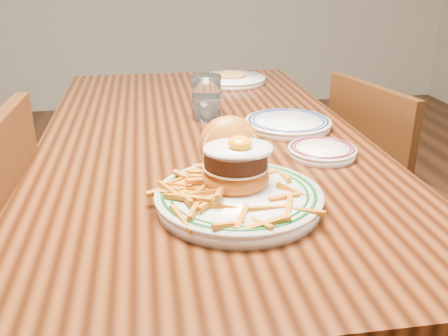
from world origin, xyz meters
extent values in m
cube|color=black|center=(0.00, 0.00, 0.72)|extent=(0.85, 1.60, 0.05)
cylinder|color=black|center=(-0.36, 0.74, 0.35)|extent=(0.07, 0.07, 0.70)
cylinder|color=black|center=(0.36, 0.74, 0.35)|extent=(0.07, 0.07, 0.70)
cube|color=#3F1E0D|center=(-0.44, -0.27, 0.67)|extent=(0.04, 0.42, 0.45)
cylinder|color=#3F1E0D|center=(-0.44, -0.09, 0.20)|extent=(0.04, 0.04, 0.41)
cube|color=#3F1E0D|center=(0.69, 0.13, 0.40)|extent=(0.47, 0.47, 0.04)
cube|color=#3F1E0D|center=(0.52, 0.09, 0.63)|extent=(0.12, 0.39, 0.42)
cylinder|color=#3F1E0D|center=(0.82, 0.33, 0.19)|extent=(0.04, 0.04, 0.38)
cylinder|color=#3F1E0D|center=(0.49, 0.25, 0.19)|extent=(0.04, 0.04, 0.38)
cylinder|color=#3F1E0D|center=(0.56, -0.08, 0.19)|extent=(0.04, 0.04, 0.38)
cylinder|color=white|center=(0.02, -0.44, 0.76)|extent=(0.31, 0.31, 0.02)
cylinder|color=white|center=(0.02, -0.44, 0.78)|extent=(0.32, 0.32, 0.01)
torus|color=#0D4B17|center=(0.02, -0.44, 0.78)|extent=(0.29, 0.29, 0.01)
torus|color=#0D4B17|center=(0.02, -0.44, 0.78)|extent=(0.26, 0.26, 0.01)
ellipsoid|color=#A95015|center=(0.02, -0.40, 0.80)|extent=(0.13, 0.13, 0.06)
cylinder|color=#D2B283|center=(0.02, -0.40, 0.82)|extent=(0.13, 0.13, 0.00)
cylinder|color=black|center=(0.02, -0.40, 0.84)|extent=(0.12, 0.12, 0.03)
ellipsoid|color=white|center=(0.02, -0.40, 0.85)|extent=(0.13, 0.11, 0.01)
ellipsoid|color=orange|center=(0.02, -0.40, 0.87)|extent=(0.05, 0.05, 0.03)
ellipsoid|color=#A95015|center=(0.02, -0.32, 0.83)|extent=(0.13, 0.11, 0.14)
cylinder|color=#D2B283|center=(0.02, -0.34, 0.83)|extent=(0.12, 0.04, 0.11)
cylinder|color=white|center=(0.26, -0.21, 0.76)|extent=(0.16, 0.16, 0.02)
cylinder|color=white|center=(0.26, -0.21, 0.77)|extent=(0.16, 0.16, 0.01)
torus|color=#571320|center=(0.26, -0.21, 0.77)|extent=(0.15, 0.15, 0.01)
torus|color=#571320|center=(0.26, -0.21, 0.77)|extent=(0.14, 0.14, 0.01)
cube|color=silver|center=(0.28, -0.20, 0.77)|extent=(0.09, 0.06, 0.00)
cylinder|color=white|center=(0.24, 0.01, 0.76)|extent=(0.23, 0.23, 0.02)
cylinder|color=white|center=(0.24, 0.01, 0.77)|extent=(0.24, 0.24, 0.01)
torus|color=#0F184C|center=(0.24, 0.01, 0.77)|extent=(0.22, 0.22, 0.01)
torus|color=#0F184C|center=(0.24, 0.01, 0.77)|extent=(0.20, 0.20, 0.01)
cylinder|color=white|center=(0.03, 0.14, 0.81)|extent=(0.09, 0.09, 0.13)
cylinder|color=silver|center=(0.03, 0.14, 0.78)|extent=(0.07, 0.07, 0.06)
cylinder|color=white|center=(0.18, 0.58, 0.76)|extent=(0.25, 0.25, 0.02)
cylinder|color=white|center=(0.18, 0.58, 0.77)|extent=(0.26, 0.26, 0.01)
ellipsoid|color=#C18437|center=(0.18, 0.58, 0.78)|extent=(0.11, 0.09, 0.03)
camera|label=1|loc=(-0.14, -1.27, 1.18)|focal=40.00mm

